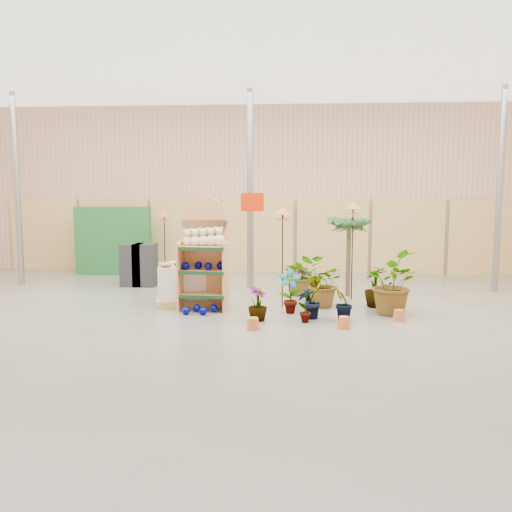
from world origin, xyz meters
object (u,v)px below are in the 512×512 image
(pallet_stack, at_px, (185,284))
(bird_table_front, at_px, (283,214))
(display_shelf, at_px, (204,258))
(potted_plant_2, at_px, (320,283))

(pallet_stack, distance_m, bird_table_front, 2.42)
(bird_table_front, bearing_deg, pallet_stack, 176.18)
(display_shelf, height_order, bird_table_front, display_shelf)
(bird_table_front, height_order, potted_plant_2, bird_table_front)
(potted_plant_2, bearing_deg, pallet_stack, 178.40)
(display_shelf, bearing_deg, bird_table_front, 12.33)
(display_shelf, height_order, pallet_stack, display_shelf)
(display_shelf, xyz_separation_m, potted_plant_2, (2.23, 0.31, -0.51))
(display_shelf, xyz_separation_m, bird_table_front, (1.49, 0.25, 0.83))
(display_shelf, distance_m, pallet_stack, 0.85)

